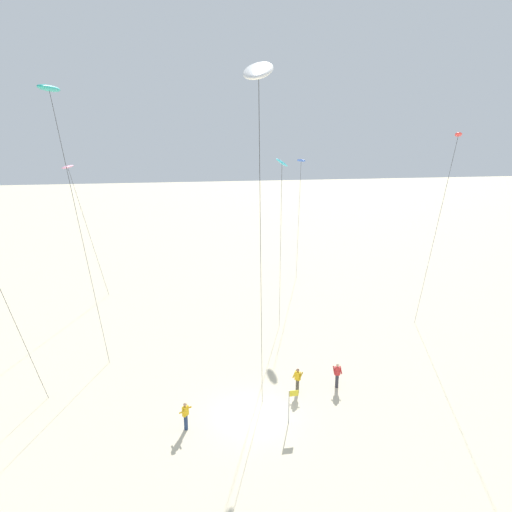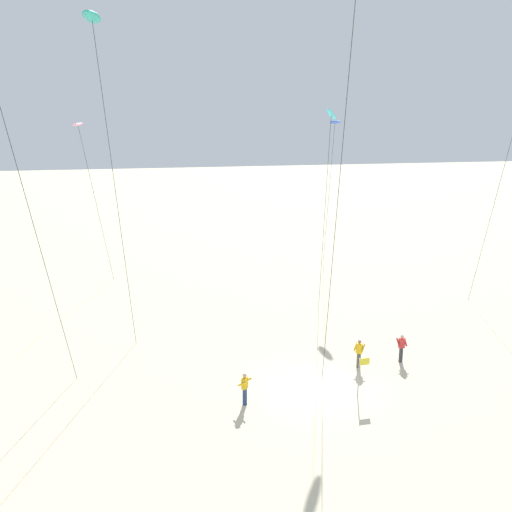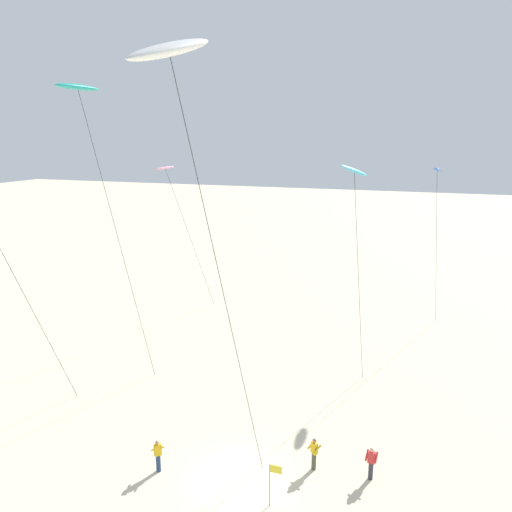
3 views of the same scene
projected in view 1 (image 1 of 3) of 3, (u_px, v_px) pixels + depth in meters
ground_plane at (253, 415)px, 26.59m from camera, size 260.00×260.00×0.00m
kite_white at (259, 72)px, 17.64m from camera, size 2.32×7.29×18.96m
kite_red at (457, 140)px, 30.59m from camera, size 1.90×6.04×16.05m
kite_cyan at (282, 166)px, 31.93m from camera, size 1.61×4.41×14.40m
kite_teal at (50, 91)px, 23.66m from camera, size 1.44×5.93×18.34m
kite_pink at (68, 169)px, 36.87m from camera, size 1.79×7.18×13.44m
kite_blue at (301, 164)px, 43.54m from camera, size 1.43×5.66×13.60m
kite_flyer_nearest at (337, 375)px, 29.27m from camera, size 0.59×0.56×1.67m
kite_flyer_middle at (186, 415)px, 25.08m from camera, size 0.73×0.73×1.67m
kite_flyer_furthest at (298, 380)px, 28.67m from camera, size 0.73×0.73×1.67m
marker_flag at (291, 400)px, 25.46m from camera, size 0.56×0.05×2.10m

